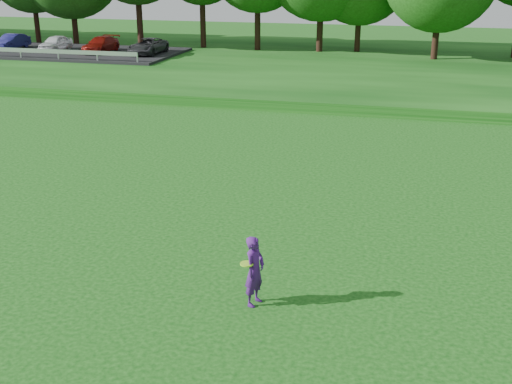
# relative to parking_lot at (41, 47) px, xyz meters

# --- Properties ---
(ground) EXTENTS (140.00, 140.00, 0.00)m
(ground) POSITION_rel_parking_lot_xyz_m (23.28, -32.82, -1.06)
(ground) COLOR #0C3E0C
(ground) RESTS_ON ground
(berm) EXTENTS (130.00, 30.00, 0.60)m
(berm) POSITION_rel_parking_lot_xyz_m (23.28, 1.18, -0.76)
(berm) COLOR #0C3E0C
(berm) RESTS_ON ground
(walking_path) EXTENTS (130.00, 1.60, 0.04)m
(walking_path) POSITION_rel_parking_lot_xyz_m (23.28, -12.82, -1.04)
(walking_path) COLOR gray
(walking_path) RESTS_ON ground
(parking_lot) EXTENTS (24.00, 9.00, 1.38)m
(parking_lot) POSITION_rel_parking_lot_xyz_m (0.00, 0.00, 0.00)
(parking_lot) COLOR black
(parking_lot) RESTS_ON berm
(woman) EXTENTS (0.58, 0.71, 1.70)m
(woman) POSITION_rel_parking_lot_xyz_m (26.65, -33.77, -0.20)
(woman) COLOR #47186C
(woman) RESTS_ON ground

